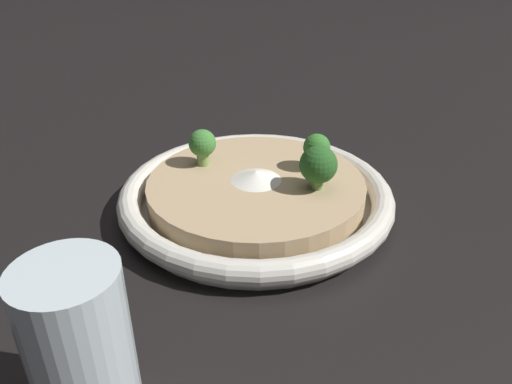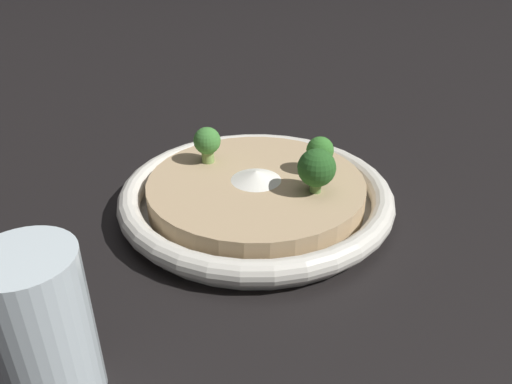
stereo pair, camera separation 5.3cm
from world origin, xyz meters
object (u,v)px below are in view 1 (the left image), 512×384
(risotto_bowl, at_px, (256,195))
(broccoli_front_right, at_px, (202,145))
(broccoli_left, at_px, (317,149))
(broccoli_back_left, at_px, (318,165))
(drinking_glass, at_px, (80,347))

(risotto_bowl, height_order, broccoli_front_right, broccoli_front_right)
(risotto_bowl, relative_size, broccoli_left, 7.31)
(broccoli_back_left, relative_size, broccoli_left, 1.16)
(risotto_bowl, distance_m, broccoli_front_right, 0.08)
(risotto_bowl, bearing_deg, broccoli_front_right, -44.78)
(risotto_bowl, xyz_separation_m, broccoli_back_left, (-0.06, 0.03, 0.04))
(broccoli_back_left, distance_m, broccoli_left, 0.05)
(risotto_bowl, relative_size, drinking_glass, 2.56)
(broccoli_front_right, xyz_separation_m, drinking_glass, (0.11, 0.27, -0.00))
(broccoli_front_right, height_order, broccoli_left, broccoli_front_right)
(risotto_bowl, relative_size, broccoli_back_left, 6.32)
(broccoli_left, xyz_separation_m, drinking_glass, (0.23, 0.23, -0.00))
(broccoli_back_left, distance_m, broccoli_front_right, 0.13)
(broccoli_front_right, xyz_separation_m, broccoli_left, (-0.12, 0.04, -0.00))
(risotto_bowl, bearing_deg, broccoli_back_left, 151.27)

